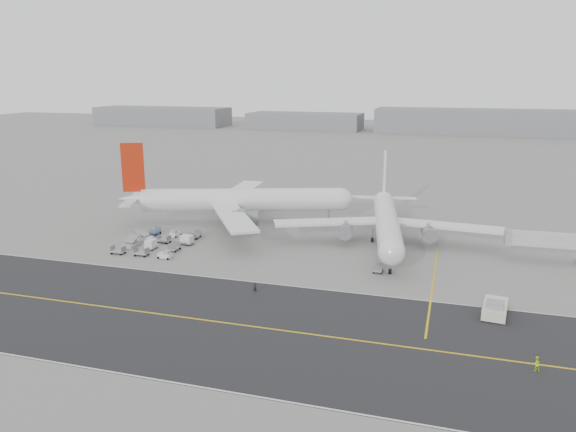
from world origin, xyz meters
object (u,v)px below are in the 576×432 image
(jet_bridge, at_px, (547,241))
(ground_crew_b, at_px, (536,364))
(airliner_a, at_px, (236,200))
(airliner_b, at_px, (387,221))
(ground_crew_a, at_px, (255,288))
(pushback_tug, at_px, (495,308))

(jet_bridge, xyz_separation_m, ground_crew_b, (-6.35, -42.29, -2.93))
(ground_crew_b, bearing_deg, airliner_a, -62.34)
(airliner_a, xyz_separation_m, airliner_b, (34.83, -6.51, -0.70))
(airliner_b, height_order, jet_bridge, airliner_b)
(airliner_b, distance_m, jet_bridge, 29.34)
(airliner_a, distance_m, ground_crew_b, 77.96)
(airliner_b, relative_size, ground_crew_a, 28.10)
(airliner_a, xyz_separation_m, ground_crew_a, (18.78, -39.18, -4.47))
(airliner_a, distance_m, airliner_b, 35.44)
(airliner_a, xyz_separation_m, jet_bridge, (63.94, -10.07, -1.45))
(pushback_tug, bearing_deg, jet_bridge, 76.84)
(pushback_tug, relative_size, ground_crew_a, 5.37)
(pushback_tug, bearing_deg, ground_crew_a, -170.12)
(pushback_tug, xyz_separation_m, ground_crew_b, (3.66, -14.97, -0.11))
(airliner_b, bearing_deg, airliner_a, 160.10)
(airliner_a, xyz_separation_m, pushback_tug, (53.93, -37.39, -4.27))
(airliner_b, height_order, pushback_tug, airliner_b)
(pushback_tug, height_order, ground_crew_a, pushback_tug)
(airliner_b, bearing_deg, jet_bridge, -16.29)
(airliner_a, distance_m, jet_bridge, 64.75)
(airliner_b, distance_m, ground_crew_b, 51.32)
(airliner_a, relative_size, ground_crew_b, 28.22)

